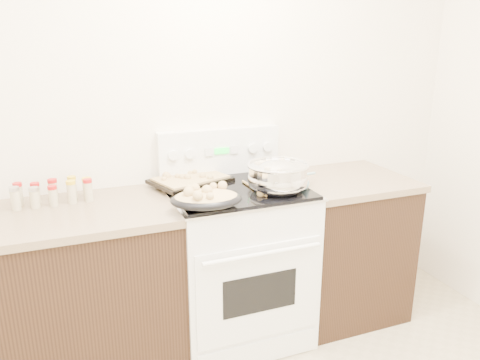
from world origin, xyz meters
name	(u,v)px	position (x,y,z in m)	size (l,w,h in m)	color
room_shell	(318,60)	(0.00, 0.00, 1.70)	(4.10, 3.60, 2.75)	white
counter_left	(91,290)	(-0.48, 1.43, 0.46)	(0.93, 0.67, 0.92)	black
counter_right	(341,245)	(1.08, 1.43, 0.46)	(0.73, 0.67, 0.92)	black
kitchen_range	(237,260)	(0.35, 1.42, 0.49)	(0.78, 0.73, 1.22)	white
mixing_bowl	(278,177)	(0.54, 1.28, 1.02)	(0.41, 0.41, 0.20)	silver
roasting_pan	(206,198)	(0.09, 1.17, 0.99)	(0.40, 0.32, 0.12)	black
baking_sheet	(190,179)	(0.13, 1.61, 0.96)	(0.50, 0.42, 0.06)	black
wooden_spoon	(258,191)	(0.42, 1.28, 0.95)	(0.05, 0.29, 0.04)	#A7844C
blue_ladle	(303,182)	(0.69, 1.27, 0.98)	(0.22, 0.21, 0.10)	#8EC8D4
spice_jars	(54,192)	(-0.61, 1.58, 0.98)	(0.40, 0.15, 0.12)	#BFB28C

